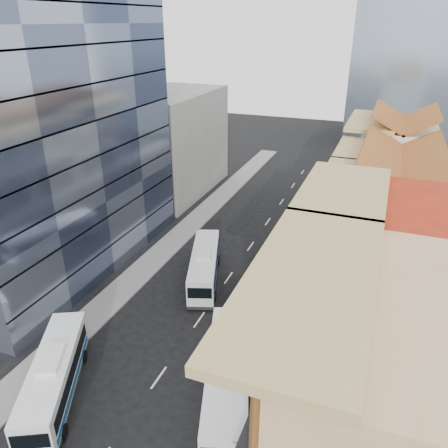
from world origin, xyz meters
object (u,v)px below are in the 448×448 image
at_px(shophouse_tan, 378,404).
at_px(bus_left_far, 204,265).
at_px(bus_right, 228,379).
at_px(office_tower, 40,115).
at_px(bus_left_near, 54,376).

height_order(shophouse_tan, bus_left_far, shophouse_tan).
xyz_separation_m(bus_left_far, bus_right, (7.23, -12.96, 0.20)).
bearing_deg(office_tower, shophouse_tan, -24.30).
height_order(shophouse_tan, office_tower, office_tower).
height_order(office_tower, bus_left_near, office_tower).
height_order(bus_left_far, bus_right, bus_right).
relative_size(office_tower, bus_right, 2.62).
distance_m(shophouse_tan, office_tower, 35.19).
bearing_deg(bus_left_near, shophouse_tan, -24.38).
xyz_separation_m(office_tower, bus_left_far, (15.00, 1.80, -13.36)).
distance_m(office_tower, bus_left_far, 20.17).
bearing_deg(office_tower, bus_right, -26.66).
height_order(shophouse_tan, bus_right, shophouse_tan).
xyz_separation_m(office_tower, bus_left_near, (11.50, -14.80, -13.34)).
bearing_deg(bus_right, bus_left_far, 101.22).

